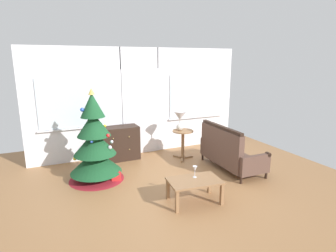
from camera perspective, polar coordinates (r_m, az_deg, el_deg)
ground_plane at (r=5.30m, az=1.99°, el=-11.91°), size 6.76×6.76×0.00m
back_wall_with_door at (r=6.80m, az=-5.72°, el=4.98°), size 5.20×0.14×2.55m
christmas_tree at (r=5.47m, az=-14.70°, el=-4.25°), size 1.05×1.05×1.77m
dresser_cabinet at (r=6.54m, az=-9.98°, el=-3.48°), size 0.90×0.45×0.78m
settee_sofa at (r=6.02m, az=12.15°, el=-5.22°), size 0.74×1.55×0.96m
side_table at (r=6.47m, az=3.04°, el=-2.62°), size 0.50×0.48×0.68m
table_lamp at (r=6.36m, az=2.45°, el=1.59°), size 0.28×0.28×0.44m
coffee_table at (r=4.60m, az=5.44°, el=-11.53°), size 0.89×0.60×0.38m
wine_glass at (r=4.62m, az=5.51°, el=-8.76°), size 0.08×0.08×0.20m
gift_box at (r=5.53m, az=-10.70°, el=-9.96°), size 0.18×0.17×0.18m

